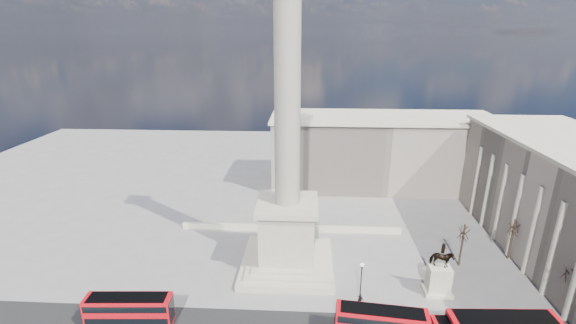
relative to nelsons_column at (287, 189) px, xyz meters
The scene contains 14 objects.
ground 13.85m from the nelsons_column, 90.00° to the right, with size 180.00×180.00×0.00m, color gray.
nelsons_column is the anchor object (origin of this frame).
balustrade_wall 16.55m from the nelsons_column, 90.00° to the left, with size 40.00×0.60×1.10m, color beige.
building_northeast 40.57m from the nelsons_column, 60.26° to the left, with size 51.00×17.00×16.60m.
red_bus_a 25.67m from the nelsons_column, 142.93° to the right, with size 10.56×2.97×4.24m.
red_bus_b 21.78m from the nelsons_column, 51.44° to the right, with size 10.73×3.51×4.27m.
victorian_lamp 16.08m from the nelsons_column, 38.63° to the right, with size 0.52×0.52×6.07m.
equestrian_statue 24.25m from the nelsons_column, 14.86° to the right, with size 3.77×2.83×7.91m.
bare_tree_near 37.85m from the nelsons_column, 13.13° to the right, with size 1.76×1.76×7.72m.
bare_tree_mid 36.33m from the nelsons_column, ahead, with size 1.92×1.92×7.29m.
bare_tree_far 27.76m from the nelsons_column, ahead, with size 1.83×1.83×7.46m.
pedestrian_walking 29.21m from the nelsons_column, 25.57° to the right, with size 0.69×0.45×1.88m, color black.
pedestrian_standing 32.37m from the nelsons_column, 22.47° to the right, with size 0.94×0.74×1.94m, color black.
pedestrian_crossing 18.03m from the nelsons_column, 40.00° to the right, with size 0.97×0.40×1.65m, color black.
Camera 1 is at (2.81, -46.84, 34.62)m, focal length 24.00 mm.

